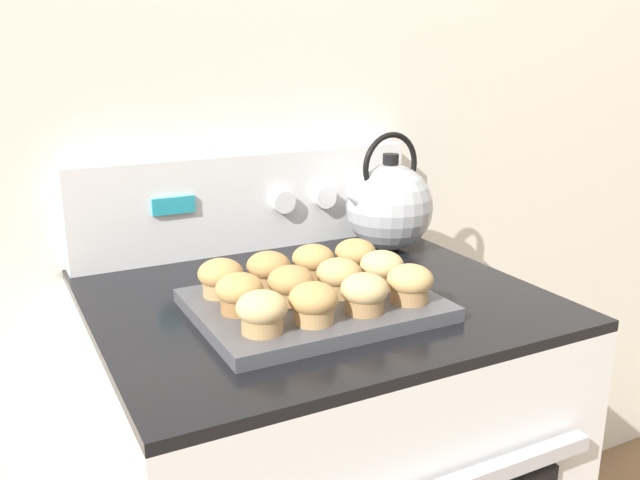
# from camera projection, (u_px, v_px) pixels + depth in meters

# --- Properties ---
(wall_back) EXTENTS (8.00, 0.05, 2.40)m
(wall_back) POSITION_uv_depth(u_px,v_px,m) (234.00, 92.00, 1.38)
(wall_back) COLOR silver
(wall_back) RESTS_ON ground_plane
(control_panel) EXTENTS (0.72, 0.07, 0.20)m
(control_panel) POSITION_uv_depth(u_px,v_px,m) (248.00, 202.00, 1.39)
(control_panel) COLOR white
(control_panel) RESTS_ON stove_range
(muffin_pan) EXTENTS (0.37, 0.29, 0.02)m
(muffin_pan) POSITION_uv_depth(u_px,v_px,m) (314.00, 305.00, 1.08)
(muffin_pan) COLOR #4C4C51
(muffin_pan) RESTS_ON stove_range
(muffin_r0_c0) EXTENTS (0.07, 0.07, 0.06)m
(muffin_r0_c0) POSITION_uv_depth(u_px,v_px,m) (262.00, 312.00, 0.94)
(muffin_r0_c0) COLOR tan
(muffin_r0_c0) RESTS_ON muffin_pan
(muffin_r0_c1) EXTENTS (0.07, 0.07, 0.06)m
(muffin_r0_c1) POSITION_uv_depth(u_px,v_px,m) (314.00, 303.00, 0.98)
(muffin_r0_c1) COLOR tan
(muffin_r0_c1) RESTS_ON muffin_pan
(muffin_r0_c2) EXTENTS (0.07, 0.07, 0.06)m
(muffin_r0_c2) POSITION_uv_depth(u_px,v_px,m) (364.00, 293.00, 1.02)
(muffin_r0_c2) COLOR #A37A4C
(muffin_r0_c2) RESTS_ON muffin_pan
(muffin_r0_c3) EXTENTS (0.07, 0.07, 0.06)m
(muffin_r0_c3) POSITION_uv_depth(u_px,v_px,m) (410.00, 283.00, 1.06)
(muffin_r0_c3) COLOR #A37A4C
(muffin_r0_c3) RESTS_ON muffin_pan
(muffin_r1_c0) EXTENTS (0.07, 0.07, 0.06)m
(muffin_r1_c0) POSITION_uv_depth(u_px,v_px,m) (240.00, 293.00, 1.02)
(muffin_r1_c0) COLOR olive
(muffin_r1_c0) RESTS_ON muffin_pan
(muffin_r1_c1) EXTENTS (0.07, 0.07, 0.06)m
(muffin_r1_c1) POSITION_uv_depth(u_px,v_px,m) (291.00, 285.00, 1.05)
(muffin_r1_c1) COLOR #A37A4C
(muffin_r1_c1) RESTS_ON muffin_pan
(muffin_r1_c2) EXTENTS (0.07, 0.07, 0.06)m
(muffin_r1_c2) POSITION_uv_depth(u_px,v_px,m) (339.00, 277.00, 1.09)
(muffin_r1_c2) COLOR tan
(muffin_r1_c2) RESTS_ON muffin_pan
(muffin_r1_c3) EXTENTS (0.07, 0.07, 0.06)m
(muffin_r1_c3) POSITION_uv_depth(u_px,v_px,m) (382.00, 268.00, 1.13)
(muffin_r1_c3) COLOR olive
(muffin_r1_c3) RESTS_ON muffin_pan
(muffin_r2_c0) EXTENTS (0.07, 0.07, 0.06)m
(muffin_r2_c0) POSITION_uv_depth(u_px,v_px,m) (221.00, 277.00, 1.08)
(muffin_r2_c0) COLOR tan
(muffin_r2_c0) RESTS_ON muffin_pan
(muffin_r2_c1) EXTENTS (0.07, 0.07, 0.06)m
(muffin_r2_c1) POSITION_uv_depth(u_px,v_px,m) (268.00, 269.00, 1.12)
(muffin_r2_c1) COLOR tan
(muffin_r2_c1) RESTS_ON muffin_pan
(muffin_r2_c2) EXTENTS (0.07, 0.07, 0.06)m
(muffin_r2_c2) POSITION_uv_depth(u_px,v_px,m) (313.00, 262.00, 1.16)
(muffin_r2_c2) COLOR tan
(muffin_r2_c2) RESTS_ON muffin_pan
(muffin_r2_c3) EXTENTS (0.07, 0.07, 0.06)m
(muffin_r2_c3) POSITION_uv_depth(u_px,v_px,m) (355.00, 256.00, 1.19)
(muffin_r2_c3) COLOR tan
(muffin_r2_c3) RESTS_ON muffin_pan
(tea_kettle) EXTENTS (0.21, 0.18, 0.24)m
(tea_kettle) POSITION_uv_depth(u_px,v_px,m) (389.00, 205.00, 1.39)
(tea_kettle) COLOR #ADAFB5
(tea_kettle) RESTS_ON stove_range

